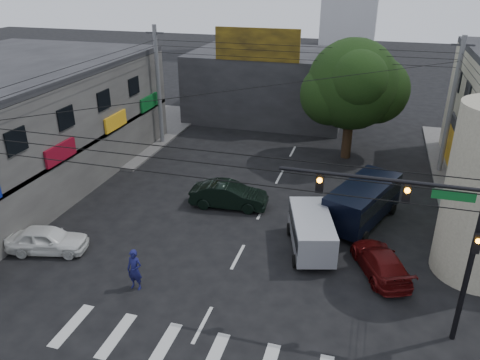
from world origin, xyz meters
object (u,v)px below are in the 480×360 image
at_px(traffic_gantry, 427,223).
at_px(traffic_officer, 135,270).
at_px(utility_pole_far_left, 159,87).
at_px(maroon_sedan, 381,262).
at_px(street_tree, 352,85).
at_px(white_compact, 47,240).
at_px(silver_minivan, 311,234).
at_px(utility_pole_far_right, 451,108).
at_px(navy_van, 362,204).
at_px(dark_sedan, 229,195).

distance_m(traffic_gantry, traffic_officer, 12.12).
bearing_deg(utility_pole_far_left, maroon_sedan, -37.93).
relative_size(utility_pole_far_left, traffic_officer, 4.74).
bearing_deg(traffic_gantry, traffic_officer, -177.05).
distance_m(street_tree, white_compact, 22.20).
relative_size(traffic_gantry, silver_minivan, 1.52).
bearing_deg(street_tree, silver_minivan, -92.89).
relative_size(maroon_sedan, silver_minivan, 0.96).
bearing_deg(white_compact, silver_minivan, -86.84).
bearing_deg(silver_minivan, traffic_officer, 111.03).
height_order(maroon_sedan, silver_minivan, silver_minivan).
bearing_deg(white_compact, street_tree, -51.29).
distance_m(traffic_gantry, maroon_sedan, 5.65).
bearing_deg(silver_minivan, street_tree, -18.75).
distance_m(utility_pole_far_left, silver_minivan, 18.90).
xyz_separation_m(white_compact, silver_minivan, (12.59, 3.78, 0.28)).
height_order(maroon_sedan, traffic_officer, traffic_officer).
bearing_deg(traffic_officer, utility_pole_far_left, 114.90).
relative_size(utility_pole_far_right, silver_minivan, 1.94).
bearing_deg(street_tree, traffic_officer, -112.35).
xyz_separation_m(white_compact, maroon_sedan, (15.97, 2.73, -0.06)).
height_order(utility_pole_far_left, maroon_sedan, utility_pole_far_left).
distance_m(maroon_sedan, traffic_officer, 11.18).
distance_m(silver_minivan, navy_van, 4.31).
bearing_deg(dark_sedan, street_tree, -35.54).
xyz_separation_m(utility_pole_far_right, white_compact, (-19.76, -16.15, -3.93)).
relative_size(traffic_gantry, maroon_sedan, 1.57).
distance_m(utility_pole_far_left, dark_sedan, 12.97).
relative_size(utility_pole_far_left, dark_sedan, 1.98).
xyz_separation_m(white_compact, navy_van, (14.88, 7.43, 0.46)).
height_order(white_compact, silver_minivan, silver_minivan).
bearing_deg(traffic_officer, traffic_gantry, 6.57).
distance_m(white_compact, navy_van, 16.63).
distance_m(dark_sedan, traffic_officer, 8.72).
relative_size(traffic_gantry, utility_pole_far_left, 0.78).
bearing_deg(navy_van, maroon_sedan, -145.33).
relative_size(utility_pole_far_left, silver_minivan, 1.94).
height_order(utility_pole_far_right, maroon_sedan, utility_pole_far_right).
bearing_deg(silver_minivan, utility_pole_far_left, 32.34).
bearing_deg(utility_pole_far_left, utility_pole_far_right, 0.00).
distance_m(white_compact, silver_minivan, 13.15).
bearing_deg(utility_pole_far_left, navy_van, -28.41).
bearing_deg(utility_pole_far_right, silver_minivan, -120.13).
distance_m(utility_pole_far_right, silver_minivan, 14.75).
xyz_separation_m(traffic_gantry, maroon_sedan, (-1.11, 3.59, -4.22)).
bearing_deg(traffic_officer, dark_sedan, 82.87).
distance_m(street_tree, traffic_gantry, 18.42).
height_order(utility_pole_far_right, navy_van, utility_pole_far_right).
bearing_deg(street_tree, dark_sedan, -120.98).
bearing_deg(dark_sedan, utility_pole_far_right, -58.77).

